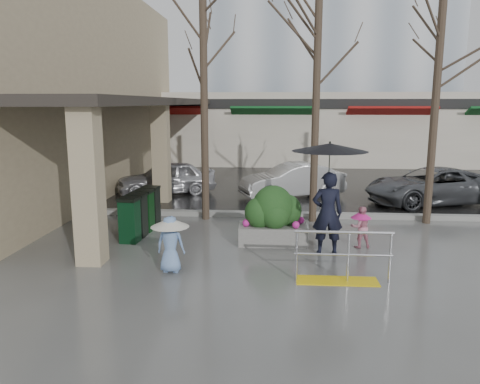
# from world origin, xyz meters

# --- Properties ---
(ground) EXTENTS (120.00, 120.00, 0.00)m
(ground) POSITION_xyz_m (0.00, 0.00, 0.00)
(ground) COLOR #51514F
(ground) RESTS_ON ground
(street_asphalt) EXTENTS (120.00, 36.00, 0.01)m
(street_asphalt) POSITION_xyz_m (0.00, 22.00, 0.01)
(street_asphalt) COLOR black
(street_asphalt) RESTS_ON ground
(curb) EXTENTS (120.00, 0.30, 0.15)m
(curb) POSITION_xyz_m (0.00, 4.00, 0.07)
(curb) COLOR gray
(curb) RESTS_ON ground
(near_building) EXTENTS (6.00, 18.00, 8.00)m
(near_building) POSITION_xyz_m (-9.00, 8.00, 4.00)
(near_building) COLOR tan
(near_building) RESTS_ON ground
(canopy_slab) EXTENTS (2.80, 18.00, 0.25)m
(canopy_slab) POSITION_xyz_m (-4.80, 8.00, 3.62)
(canopy_slab) COLOR #2D2823
(canopy_slab) RESTS_ON pillar_front
(pillar_front) EXTENTS (0.55, 0.55, 3.50)m
(pillar_front) POSITION_xyz_m (-3.90, -0.50, 1.75)
(pillar_front) COLOR tan
(pillar_front) RESTS_ON ground
(pillar_back) EXTENTS (0.55, 0.55, 3.50)m
(pillar_back) POSITION_xyz_m (-3.90, 6.00, 1.75)
(pillar_back) COLOR tan
(pillar_back) RESTS_ON ground
(storefront_row) EXTENTS (34.00, 6.74, 4.00)m
(storefront_row) POSITION_xyz_m (2.00, 17.97, 2.01)
(storefront_row) COLOR beige
(storefront_row) RESTS_ON ground
(handrail) EXTENTS (1.90, 0.50, 1.03)m
(handrail) POSITION_xyz_m (1.36, -1.20, 0.38)
(handrail) COLOR yellow
(handrail) RESTS_ON ground
(tree_west) EXTENTS (3.20, 3.20, 6.80)m
(tree_west) POSITION_xyz_m (-2.00, 3.60, 5.08)
(tree_west) COLOR #382B21
(tree_west) RESTS_ON ground
(tree_midwest) EXTENTS (3.20, 3.20, 7.00)m
(tree_midwest) POSITION_xyz_m (1.20, 3.60, 5.23)
(tree_midwest) COLOR #382B21
(tree_midwest) RESTS_ON ground
(tree_mideast) EXTENTS (3.20, 3.20, 6.50)m
(tree_mideast) POSITION_xyz_m (4.50, 3.60, 4.86)
(tree_mideast) COLOR #382B21
(tree_mideast) RESTS_ON ground
(woman) EXTENTS (1.72, 1.72, 2.61)m
(woman) POSITION_xyz_m (1.27, 0.54, 1.66)
(woman) COLOR black
(woman) RESTS_ON ground
(child_pink) EXTENTS (0.55, 0.50, 1.01)m
(child_pink) POSITION_xyz_m (2.14, 1.07, 0.57)
(child_pink) COLOR pink
(child_pink) RESTS_ON ground
(child_blue) EXTENTS (0.79, 0.79, 1.19)m
(child_blue) POSITION_xyz_m (-2.07, -0.90, 0.73)
(child_blue) COLOR #7296CC
(child_blue) RESTS_ON ground
(planter) EXTENTS (1.71, 0.99, 1.46)m
(planter) POSITION_xyz_m (0.03, 1.27, 0.70)
(planter) COLOR slate
(planter) RESTS_ON ground
(news_boxes) EXTENTS (0.62, 2.07, 1.14)m
(news_boxes) POSITION_xyz_m (-3.49, 1.88, 0.57)
(news_boxes) COLOR #0B3419
(news_boxes) RESTS_ON ground
(car_a) EXTENTS (3.99, 2.73, 1.26)m
(car_a) POSITION_xyz_m (-4.07, 7.38, 0.63)
(car_a) COLOR #B1B0B5
(car_a) RESTS_ON ground
(car_b) EXTENTS (4.05, 2.66, 1.26)m
(car_b) POSITION_xyz_m (0.72, 7.12, 0.63)
(car_b) COLOR silver
(car_b) RESTS_ON ground
(car_c) EXTENTS (4.93, 3.25, 1.26)m
(car_c) POSITION_xyz_m (5.46, 6.30, 0.63)
(car_c) COLOR #54565B
(car_c) RESTS_ON ground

